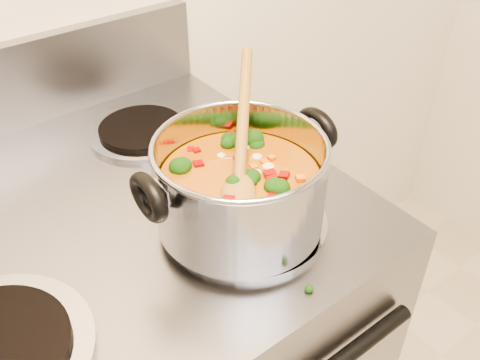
# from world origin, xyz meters

# --- Properties ---
(stockpot) EXTENTS (0.30, 0.24, 0.15)m
(stockpot) POSITION_xyz_m (0.18, 1.00, 1.00)
(stockpot) COLOR #A8A8B0
(stockpot) RESTS_ON electric_range
(wooden_spoon) EXTENTS (0.22, 0.25, 0.12)m
(wooden_spoon) POSITION_xyz_m (0.20, 1.02, 1.04)
(wooden_spoon) COLOR brown
(wooden_spoon) RESTS_ON stockpot
(cooktop_crumbs) EXTENTS (0.03, 0.13, 0.01)m
(cooktop_crumbs) POSITION_xyz_m (0.34, 1.06, 0.92)
(cooktop_crumbs) COLOR black
(cooktop_crumbs) RESTS_ON electric_range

